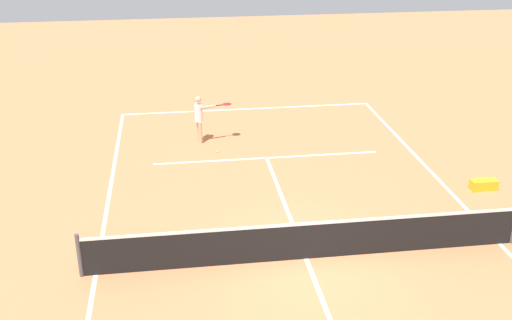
% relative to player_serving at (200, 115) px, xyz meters
% --- Properties ---
extents(ground_plane, '(60.00, 60.00, 0.00)m').
position_rel_player_serving_xyz_m(ground_plane, '(-2.00, 7.65, -0.97)').
color(ground_plane, '#D37A4C').
extents(court_lines, '(9.74, 21.85, 0.01)m').
position_rel_player_serving_xyz_m(court_lines, '(-2.00, 7.65, -0.97)').
color(court_lines, white).
rests_on(court_lines, ground).
extents(tennis_net, '(10.34, 0.10, 1.07)m').
position_rel_player_serving_xyz_m(tennis_net, '(-2.00, 7.65, -0.47)').
color(tennis_net, '#4C4C51').
rests_on(tennis_net, ground).
extents(player_serving, '(1.30, 0.49, 1.64)m').
position_rel_player_serving_xyz_m(player_serving, '(0.00, 0.00, 0.00)').
color(player_serving, '#D8A884').
rests_on(player_serving, ground).
extents(tennis_ball, '(0.07, 0.07, 0.07)m').
position_rel_player_serving_xyz_m(tennis_ball, '(-0.46, 1.00, -0.94)').
color(tennis_ball, '#CCE033').
rests_on(tennis_ball, ground).
extents(equipment_bag, '(0.76, 0.32, 0.30)m').
position_rel_player_serving_xyz_m(equipment_bag, '(-7.83, 4.78, -0.82)').
color(equipment_bag, yellow).
rests_on(equipment_bag, ground).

